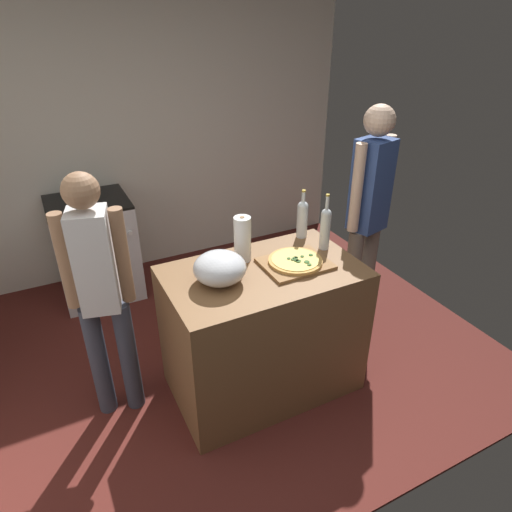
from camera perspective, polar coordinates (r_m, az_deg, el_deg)
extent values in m
cube|color=#511E19|center=(3.60, -7.49, -10.61)|extent=(4.14, 3.38, 0.02)
cube|color=silver|center=(4.29, -15.54, 14.91)|extent=(4.14, 0.10, 2.60)
cube|color=brown|center=(2.93, 0.90, -9.40)|extent=(1.18, 0.71, 0.89)
cube|color=olive|center=(2.74, 4.98, -0.96)|extent=(0.40, 0.32, 0.02)
cylinder|color=tan|center=(2.73, 4.99, -0.61)|extent=(0.33, 0.33, 0.02)
cylinder|color=#EAC660|center=(2.72, 5.00, -0.41)|extent=(0.29, 0.29, 0.00)
cylinder|color=#335926|center=(2.67, 6.76, -1.10)|extent=(0.03, 0.03, 0.01)
cylinder|color=#335926|center=(2.71, 4.66, -0.44)|extent=(0.02, 0.02, 0.01)
cylinder|color=#335926|center=(2.73, 5.11, -0.19)|extent=(0.02, 0.02, 0.01)
cylinder|color=#335926|center=(2.73, 4.95, -0.28)|extent=(0.03, 0.03, 0.01)
cylinder|color=#335926|center=(2.69, 6.45, -0.75)|extent=(0.03, 0.03, 0.01)
cylinder|color=#335926|center=(2.70, 5.36, -0.65)|extent=(0.03, 0.03, 0.01)
cylinder|color=#335926|center=(2.70, 5.13, -0.56)|extent=(0.03, 0.03, 0.01)
cylinder|color=#335926|center=(2.77, 6.95, 0.13)|extent=(0.02, 0.02, 0.01)
cylinder|color=#335926|center=(2.72, 4.15, -0.32)|extent=(0.02, 0.02, 0.01)
cylinder|color=#335926|center=(2.75, 5.86, -0.06)|extent=(0.02, 0.02, 0.01)
cylinder|color=#B2B2B7|center=(2.57, -4.53, -3.20)|extent=(0.13, 0.13, 0.01)
ellipsoid|color=silver|center=(2.53, -4.61, -1.52)|extent=(0.30, 0.30, 0.18)
cylinder|color=white|center=(2.73, -1.72, 2.16)|extent=(0.10, 0.10, 0.29)
cylinder|color=#997551|center=(2.72, -1.72, 2.19)|extent=(0.03, 0.03, 0.29)
cylinder|color=silver|center=(2.90, 8.71, 3.11)|extent=(0.06, 0.06, 0.24)
sphere|color=silver|center=(2.85, 8.89, 5.31)|extent=(0.06, 0.06, 0.06)
cylinder|color=silver|center=(2.83, 9.00, 6.58)|extent=(0.02, 0.02, 0.10)
cylinder|color=gold|center=(2.81, 9.08, 7.61)|extent=(0.02, 0.02, 0.01)
cylinder|color=silver|center=(3.05, 5.85, 4.33)|extent=(0.07, 0.07, 0.22)
sphere|color=silver|center=(3.00, 5.96, 6.24)|extent=(0.07, 0.07, 0.07)
cylinder|color=silver|center=(2.98, 6.02, 7.35)|extent=(0.03, 0.03, 0.08)
cylinder|color=gold|center=(2.96, 6.06, 8.18)|extent=(0.03, 0.03, 0.01)
cube|color=#B7B7BC|center=(4.14, -19.61, 0.80)|extent=(0.65, 0.61, 0.86)
cube|color=black|center=(3.97, -20.64, 6.40)|extent=(0.65, 0.61, 0.02)
cylinder|color=silver|center=(3.74, -23.28, 1.16)|extent=(0.04, 0.02, 0.04)
cylinder|color=silver|center=(3.74, -21.34, 1.59)|extent=(0.04, 0.02, 0.04)
cylinder|color=silver|center=(3.75, -19.41, 2.01)|extent=(0.04, 0.02, 0.04)
cylinder|color=silver|center=(3.77, -17.49, 2.44)|extent=(0.04, 0.02, 0.04)
cylinder|color=silver|center=(3.78, -15.59, 2.85)|extent=(0.04, 0.02, 0.04)
cylinder|color=black|center=(4.00, -21.24, 6.91)|extent=(0.23, 0.23, 0.04)
cylinder|color=#383D4C|center=(2.95, -19.22, -12.43)|extent=(0.11, 0.11, 0.78)
cylinder|color=#383D4C|center=(2.93, -15.81, -12.16)|extent=(0.11, 0.11, 0.78)
cube|color=silver|center=(2.56, -19.74, -0.64)|extent=(0.25, 0.24, 0.58)
cylinder|color=#936B4C|center=(2.58, -22.98, -0.69)|extent=(0.08, 0.08, 0.56)
cylinder|color=#936B4C|center=(2.54, -16.54, -0.01)|extent=(0.08, 0.08, 0.56)
sphere|color=#936B4C|center=(2.40, -21.31, 7.72)|extent=(0.19, 0.19, 0.19)
cylinder|color=slate|center=(3.65, 13.85, -2.18)|extent=(0.11, 0.11, 0.86)
cylinder|color=slate|center=(3.51, 11.94, -3.31)|extent=(0.11, 0.11, 0.86)
cube|color=#334C8C|center=(3.26, 14.36, 8.63)|extent=(0.28, 0.25, 0.65)
cylinder|color=beige|center=(3.38, 16.02, 9.44)|extent=(0.08, 0.08, 0.61)
cylinder|color=beige|center=(3.13, 12.64, 8.29)|extent=(0.08, 0.08, 0.61)
sphere|color=beige|center=(3.14, 15.37, 16.20)|extent=(0.21, 0.21, 0.21)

